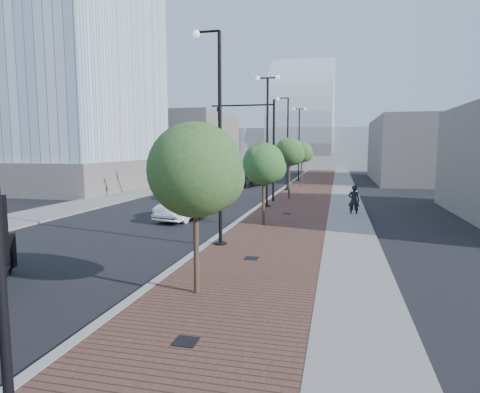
# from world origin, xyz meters

# --- Properties ---
(ground) EXTENTS (220.00, 220.00, 0.00)m
(ground) POSITION_xyz_m (0.00, 0.00, 0.00)
(ground) COLOR black
(sidewalk) EXTENTS (7.00, 140.00, 0.12)m
(sidewalk) POSITION_xyz_m (3.50, 40.00, 0.06)
(sidewalk) COLOR #4C2D23
(sidewalk) RESTS_ON ground
(concrete_strip) EXTENTS (2.40, 140.00, 0.13)m
(concrete_strip) POSITION_xyz_m (6.20, 40.00, 0.07)
(concrete_strip) COLOR slate
(concrete_strip) RESTS_ON ground
(curb) EXTENTS (0.30, 140.00, 0.14)m
(curb) POSITION_xyz_m (0.00, 40.00, 0.07)
(curb) COLOR gray
(curb) RESTS_ON ground
(west_sidewalk) EXTENTS (4.00, 140.00, 0.12)m
(west_sidewalk) POSITION_xyz_m (-13.00, 40.00, 0.06)
(west_sidewalk) COLOR slate
(west_sidewalk) RESTS_ON ground
(white_sedan) EXTENTS (2.40, 5.07, 1.61)m
(white_sedan) POSITION_xyz_m (-3.42, 16.34, 0.80)
(white_sedan) COLOR silver
(white_sedan) RESTS_ON ground
(dark_car_mid) EXTENTS (4.05, 5.39, 1.36)m
(dark_car_mid) POSITION_xyz_m (-7.13, 26.36, 0.68)
(dark_car_mid) COLOR black
(dark_car_mid) RESTS_ON ground
(dark_car_far) EXTENTS (2.87, 4.83, 1.31)m
(dark_car_far) POSITION_xyz_m (-4.17, 37.98, 0.66)
(dark_car_far) COLOR black
(dark_car_far) RESTS_ON ground
(pedestrian) EXTENTS (0.76, 0.55, 1.96)m
(pedestrian) POSITION_xyz_m (6.55, 19.87, 0.98)
(pedestrian) COLOR black
(pedestrian) RESTS_ON ground
(streetlight_1) EXTENTS (1.44, 0.56, 9.21)m
(streetlight_1) POSITION_xyz_m (0.49, 10.00, 4.34)
(streetlight_1) COLOR black
(streetlight_1) RESTS_ON ground
(streetlight_2) EXTENTS (1.72, 0.56, 9.28)m
(streetlight_2) POSITION_xyz_m (0.60, 22.00, 4.82)
(streetlight_2) COLOR black
(streetlight_2) RESTS_ON ground
(streetlight_3) EXTENTS (1.44, 0.56, 9.21)m
(streetlight_3) POSITION_xyz_m (0.49, 34.00, 4.34)
(streetlight_3) COLOR black
(streetlight_3) RESTS_ON ground
(streetlight_4) EXTENTS (1.72, 0.56, 9.28)m
(streetlight_4) POSITION_xyz_m (0.60, 46.00, 4.82)
(streetlight_4) COLOR black
(streetlight_4) RESTS_ON ground
(traffic_mast) EXTENTS (5.09, 0.20, 8.00)m
(traffic_mast) POSITION_xyz_m (-0.30, 25.00, 4.98)
(traffic_mast) COLOR black
(traffic_mast) RESTS_ON ground
(tree_0) EXTENTS (2.72, 2.72, 5.06)m
(tree_0) POSITION_xyz_m (1.65, 4.02, 3.69)
(tree_0) COLOR #382619
(tree_0) RESTS_ON ground
(tree_1) EXTENTS (2.35, 2.29, 4.60)m
(tree_1) POSITION_xyz_m (1.65, 15.02, 3.43)
(tree_1) COLOR #382619
(tree_1) RESTS_ON ground
(tree_2) EXTENTS (2.40, 2.35, 5.15)m
(tree_2) POSITION_xyz_m (1.65, 27.02, 3.96)
(tree_2) COLOR #382619
(tree_2) RESTS_ON ground
(tree_3) EXTENTS (2.36, 2.31, 4.98)m
(tree_3) POSITION_xyz_m (1.65, 39.02, 3.81)
(tree_3) COLOR #382619
(tree_3) RESTS_ON ground
(tower_podium) EXTENTS (19.00, 19.00, 3.00)m
(tower_podium) POSITION_xyz_m (-24.00, 32.00, 1.50)
(tower_podium) COLOR #5E5955
(tower_podium) RESTS_ON ground
(convention_center) EXTENTS (50.00, 30.00, 50.00)m
(convention_center) POSITION_xyz_m (-2.00, 85.00, 6.00)
(convention_center) COLOR #AAB0B4
(convention_center) RESTS_ON ground
(commercial_block_nw) EXTENTS (14.00, 20.00, 10.00)m
(commercial_block_nw) POSITION_xyz_m (-20.00, 60.00, 5.00)
(commercial_block_nw) COLOR #68625E
(commercial_block_nw) RESTS_ON ground
(commercial_block_ne) EXTENTS (12.00, 22.00, 8.00)m
(commercial_block_ne) POSITION_xyz_m (16.00, 50.00, 4.00)
(commercial_block_ne) COLOR #67605C
(commercial_block_ne) RESTS_ON ground
(utility_cover_0) EXTENTS (0.50, 0.50, 0.02)m
(utility_cover_0) POSITION_xyz_m (2.40, 1.00, 0.13)
(utility_cover_0) COLOR black
(utility_cover_0) RESTS_ON sidewalk
(utility_cover_1) EXTENTS (0.50, 0.50, 0.02)m
(utility_cover_1) POSITION_xyz_m (2.40, 8.00, 0.13)
(utility_cover_1) COLOR black
(utility_cover_1) RESTS_ON sidewalk
(utility_cover_2) EXTENTS (0.50, 0.50, 0.02)m
(utility_cover_2) POSITION_xyz_m (2.40, 19.00, 0.13)
(utility_cover_2) COLOR black
(utility_cover_2) RESTS_ON sidewalk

